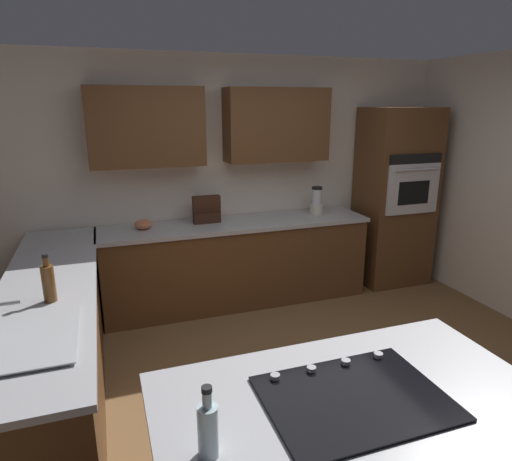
# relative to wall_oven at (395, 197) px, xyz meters

# --- Properties ---
(ground_plane) EXTENTS (14.00, 14.00, 0.00)m
(ground_plane) POSITION_rel_wall_oven_xyz_m (1.85, 1.72, -1.03)
(ground_plane) COLOR brown
(wall_back) EXTENTS (6.00, 0.44, 2.60)m
(wall_back) POSITION_rel_wall_oven_xyz_m (1.92, -0.33, 0.42)
(wall_back) COLOR silver
(wall_back) RESTS_ON ground
(lower_cabinets_back) EXTENTS (2.80, 0.60, 0.86)m
(lower_cabinets_back) POSITION_rel_wall_oven_xyz_m (1.95, -0.00, -0.60)
(lower_cabinets_back) COLOR brown
(lower_cabinets_back) RESTS_ON ground
(countertop_back) EXTENTS (2.84, 0.64, 0.04)m
(countertop_back) POSITION_rel_wall_oven_xyz_m (1.95, -0.00, -0.15)
(countertop_back) COLOR #B2B2B7
(countertop_back) RESTS_ON lower_cabinets_back
(lower_cabinets_side) EXTENTS (0.60, 2.90, 0.86)m
(lower_cabinets_side) POSITION_rel_wall_oven_xyz_m (3.67, 1.17, -0.60)
(lower_cabinets_side) COLOR brown
(lower_cabinets_side) RESTS_ON ground
(countertop_side) EXTENTS (0.64, 2.94, 0.04)m
(countertop_side) POSITION_rel_wall_oven_xyz_m (3.67, 1.17, -0.15)
(countertop_side) COLOR #B2B2B7
(countertop_side) RESTS_ON lower_cabinets_side
(island_top) EXTENTS (1.69, 0.98, 0.04)m
(island_top) POSITION_rel_wall_oven_xyz_m (2.32, 2.96, -0.15)
(island_top) COLOR #B2B2B7
(island_top) RESTS_ON island_base
(wall_oven) EXTENTS (0.80, 0.66, 2.06)m
(wall_oven) POSITION_rel_wall_oven_xyz_m (0.00, 0.00, 0.00)
(wall_oven) COLOR brown
(wall_oven) RESTS_ON ground
(sink_unit) EXTENTS (0.46, 0.70, 0.23)m
(sink_unit) POSITION_rel_wall_oven_xyz_m (3.68, 1.95, -0.12)
(sink_unit) COLOR #515456
(sink_unit) RESTS_ON countertop_side
(cooktop) EXTENTS (0.76, 0.56, 0.03)m
(cooktop) POSITION_rel_wall_oven_xyz_m (2.32, 2.95, -0.13)
(cooktop) COLOR black
(cooktop) RESTS_ON island_top
(blender) EXTENTS (0.15, 0.15, 0.31)m
(blender) POSITION_rel_wall_oven_xyz_m (1.00, -0.05, -0.00)
(blender) COLOR beige
(blender) RESTS_ON countertop_back
(mixing_bowl) EXTENTS (0.18, 0.18, 0.10)m
(mixing_bowl) POSITION_rel_wall_oven_xyz_m (2.90, -0.05, -0.08)
(mixing_bowl) COLOR #CC724C
(mixing_bowl) RESTS_ON countertop_back
(spice_rack) EXTENTS (0.28, 0.11, 0.28)m
(spice_rack) POSITION_rel_wall_oven_xyz_m (2.25, -0.08, 0.01)
(spice_rack) COLOR #381E14
(spice_rack) RESTS_ON countertop_back
(dish_soap_bottle) EXTENTS (0.08, 0.08, 0.31)m
(dish_soap_bottle) POSITION_rel_wall_oven_xyz_m (3.62, 1.47, -0.01)
(dish_soap_bottle) COLOR brown
(dish_soap_bottle) RESTS_ON countertop_side
(oil_bottle) EXTENTS (0.08, 0.08, 0.28)m
(oil_bottle) POSITION_rel_wall_oven_xyz_m (2.97, 3.06, -0.02)
(oil_bottle) COLOR silver
(oil_bottle) RESTS_ON island_top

